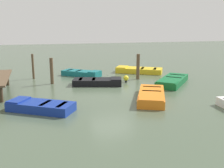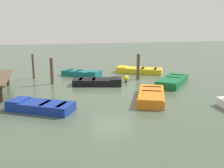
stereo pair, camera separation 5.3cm
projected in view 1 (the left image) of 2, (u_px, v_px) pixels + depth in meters
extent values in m
plane|color=#475642|center=(112.00, 90.00, 15.83)|extent=(80.00, 80.00, 0.00)
cylinder|color=#3C2E20|center=(7.00, 79.00, 16.89)|extent=(0.20, 0.20, 0.85)
cylinder|color=#3C2E20|center=(1.00, 94.00, 13.20)|extent=(0.20, 0.20, 0.85)
cube|color=navy|center=(41.00, 107.00, 11.90)|extent=(2.57, 3.19, 0.40)
cube|color=silver|center=(41.00, 104.00, 11.87)|extent=(2.12, 2.67, 0.04)
cube|color=navy|center=(19.00, 100.00, 12.17)|extent=(1.26, 1.12, 0.06)
cube|color=#A4A49F|center=(45.00, 103.00, 11.80)|extent=(0.90, 0.65, 0.04)
cube|color=#A4A49F|center=(62.00, 105.00, 11.57)|extent=(0.90, 0.65, 0.04)
cube|color=orange|center=(151.00, 96.00, 13.73)|extent=(3.78, 2.65, 0.40)
cube|color=black|center=(152.00, 93.00, 13.70)|extent=(3.18, 2.17, 0.04)
cube|color=orange|center=(151.00, 99.00, 12.34)|extent=(1.19, 1.39, 0.06)
cube|color=black|center=(152.00, 91.00, 13.95)|extent=(0.60, 1.01, 0.04)
cube|color=black|center=(152.00, 87.00, 14.89)|extent=(0.60, 1.01, 0.04)
cube|color=black|center=(97.00, 82.00, 17.02)|extent=(2.03, 3.34, 0.40)
cube|color=gray|center=(97.00, 80.00, 16.99)|extent=(1.64, 2.82, 0.04)
cube|color=black|center=(116.00, 79.00, 16.95)|extent=(1.26, 0.96, 0.06)
cube|color=#776E5D|center=(94.00, 79.00, 16.98)|extent=(0.98, 0.45, 0.04)
cube|color=#776E5D|center=(81.00, 79.00, 16.99)|extent=(0.98, 0.45, 0.04)
cube|color=#14666B|center=(81.00, 73.00, 20.03)|extent=(2.75, 3.02, 0.40)
cube|color=beige|center=(81.00, 72.00, 20.00)|extent=(2.28, 2.52, 0.04)
cube|color=#14666B|center=(95.00, 72.00, 19.50)|extent=(1.18, 1.14, 0.06)
cube|color=#9B9789|center=(79.00, 71.00, 20.08)|extent=(0.79, 0.70, 0.04)
cube|color=#9B9789|center=(70.00, 70.00, 20.41)|extent=(0.79, 0.70, 0.04)
cube|color=gold|center=(139.00, 70.00, 21.36)|extent=(3.06, 3.89, 0.40)
cube|color=#4C3319|center=(139.00, 69.00, 21.33)|extent=(2.51, 3.25, 0.04)
cube|color=gold|center=(122.00, 67.00, 21.68)|extent=(1.51, 1.34, 0.06)
cube|color=#42301E|center=(142.00, 68.00, 21.25)|extent=(1.05, 0.72, 0.04)
cube|color=#42301E|center=(155.00, 69.00, 20.99)|extent=(1.05, 0.72, 0.04)
cube|color=#0F602D|center=(173.00, 81.00, 17.34)|extent=(3.73, 3.49, 0.40)
cube|color=orange|center=(173.00, 79.00, 17.31)|extent=(3.11, 2.90, 0.04)
cube|color=#0F602D|center=(167.00, 82.00, 16.00)|extent=(1.42, 1.45, 0.06)
cube|color=#B06E1E|center=(174.00, 77.00, 17.55)|extent=(0.84, 0.92, 0.04)
cube|color=#B06E1E|center=(177.00, 75.00, 18.46)|extent=(0.84, 0.92, 0.04)
cylinder|color=brown|center=(33.00, 66.00, 18.84)|extent=(0.16, 0.16, 1.81)
cylinder|color=brown|center=(52.00, 71.00, 17.17)|extent=(0.22, 0.22, 1.74)
cylinder|color=brown|center=(138.00, 67.00, 18.68)|extent=(0.24, 0.24, 1.82)
cylinder|color=#262626|center=(126.00, 81.00, 17.82)|extent=(0.16, 0.16, 0.12)
sphere|color=yellow|center=(126.00, 78.00, 17.77)|extent=(0.36, 0.36, 0.36)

